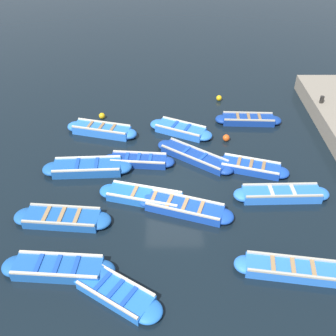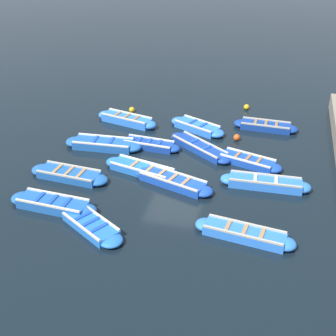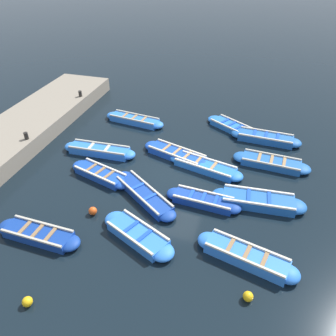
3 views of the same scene
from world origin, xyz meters
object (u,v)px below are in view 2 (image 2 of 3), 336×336
(boat_tucked, at_px, (91,225))
(buoy_orange_near, at_px, (237,137))
(boat_near_quay, at_px, (248,161))
(boat_outer_left, at_px, (53,204))
(boat_bow_out, at_px, (69,175))
(boat_centre, at_px, (244,234))
(boat_mid_row, at_px, (265,183))
(buoy_yellow_far, at_px, (132,110))
(boat_far_corner, at_px, (200,147))
(boat_stern_in, at_px, (173,181))
(boat_alongside, at_px, (149,145))
(boat_drifting, at_px, (142,170))
(boat_inner_gap, at_px, (266,126))
(buoy_white_drifting, at_px, (247,107))
(boat_outer_right, at_px, (127,120))
(boat_end_of_row, at_px, (197,127))
(boat_broadside, at_px, (103,144))

(boat_tucked, xyz_separation_m, buoy_orange_near, (-4.32, -8.46, 0.01))
(boat_near_quay, relative_size, boat_outer_left, 0.89)
(boat_near_quay, relative_size, boat_bow_out, 0.91)
(boat_tucked, bearing_deg, boat_centre, -171.65)
(boat_mid_row, xyz_separation_m, boat_bow_out, (8.25, 1.30, -0.02))
(boat_near_quay, height_order, buoy_yellow_far, boat_near_quay)
(boat_mid_row, bearing_deg, boat_far_corner, -38.13)
(boat_bow_out, xyz_separation_m, buoy_orange_near, (-6.59, -5.35, -0.00))
(boat_stern_in, bearing_deg, buoy_yellow_far, -59.69)
(boat_centre, height_order, boat_outer_left, boat_outer_left)
(boat_alongside, relative_size, boat_drifting, 0.85)
(boat_far_corner, distance_m, buoy_orange_near, 2.18)
(boat_drifting, relative_size, boat_outer_left, 1.01)
(boat_inner_gap, height_order, boat_tucked, boat_inner_gap)
(boat_alongside, xyz_separation_m, buoy_white_drifting, (-4.10, -5.86, -0.01))
(boat_far_corner, distance_m, buoy_white_drifting, 5.80)
(buoy_orange_near, bearing_deg, boat_near_quay, 108.56)
(boat_outer_right, height_order, buoy_orange_near, boat_outer_right)
(boat_tucked, xyz_separation_m, boat_end_of_row, (-2.19, -9.16, 0.03))
(boat_broadside, relative_size, boat_tucked, 1.19)
(boat_outer_left, bearing_deg, boat_end_of_row, -116.28)
(boat_near_quay, bearing_deg, buoy_yellow_far, -32.32)
(boat_alongside, xyz_separation_m, boat_end_of_row, (-1.89, -2.51, 0.01))
(boat_drifting, bearing_deg, boat_tucked, 81.19)
(boat_near_quay, distance_m, buoy_white_drifting, 6.38)
(boat_tucked, xyz_separation_m, boat_drifting, (-0.66, -4.28, 0.02))
(boat_end_of_row, height_order, boat_drifting, boat_end_of_row)
(boat_inner_gap, distance_m, boat_alongside, 6.36)
(boat_centre, xyz_separation_m, buoy_white_drifting, (1.10, -11.70, -0.02))
(boat_far_corner, bearing_deg, boat_centre, 114.20)
(boat_inner_gap, bearing_deg, buoy_white_drifting, -62.78)
(boat_broadside, height_order, buoy_orange_near, boat_broadside)
(boat_alongside, height_order, boat_end_of_row, boat_end_of_row)
(boat_outer_left, distance_m, boat_far_corner, 7.67)
(buoy_yellow_far, bearing_deg, boat_far_corner, 141.82)
(boat_outer_right, bearing_deg, boat_outer_left, 88.06)
(boat_stern_in, bearing_deg, boat_outer_right, -54.74)
(boat_end_of_row, distance_m, buoy_yellow_far, 4.24)
(boat_far_corner, bearing_deg, boat_bow_out, 37.63)
(boat_centre, bearing_deg, boat_outer_right, -49.25)
(boat_far_corner, distance_m, buoy_yellow_far, 5.80)
(boat_tucked, bearing_deg, boat_stern_in, -121.06)
(boat_inner_gap, height_order, boat_far_corner, boat_inner_gap)
(boat_stern_in, distance_m, boat_alongside, 3.55)
(boat_outer_left, bearing_deg, boat_bow_out, -81.08)
(boat_bow_out, height_order, buoy_yellow_far, boat_bow_out)
(buoy_orange_near, bearing_deg, boat_bow_out, 39.11)
(boat_broadside, bearing_deg, boat_stern_in, 148.88)
(boat_drifting, xyz_separation_m, boat_far_corner, (-2.07, -2.67, -0.00))
(boat_stern_in, height_order, boat_broadside, boat_broadside)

